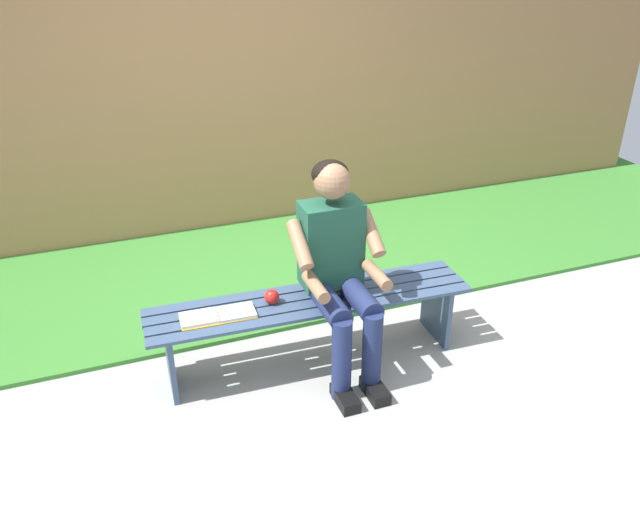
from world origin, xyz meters
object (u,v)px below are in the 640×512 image
Objects in this scene: bench_near at (311,313)px; person_seated at (339,265)px; apple at (272,297)px; book_open at (218,316)px.

person_seated is (-0.13, 0.10, 0.34)m from bench_near.
bench_near is 0.38m from person_seated.
person_seated is at bearing 159.79° from apple.
person_seated is 0.43m from apple.
person_seated is 14.46× the size of apple.
book_open is (0.67, -0.09, -0.23)m from person_seated.
apple reaches higher than bench_near.
bench_near is 22.30× the size of apple.
person_seated reaches higher than bench_near.
apple is at bearing -20.21° from person_seated.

